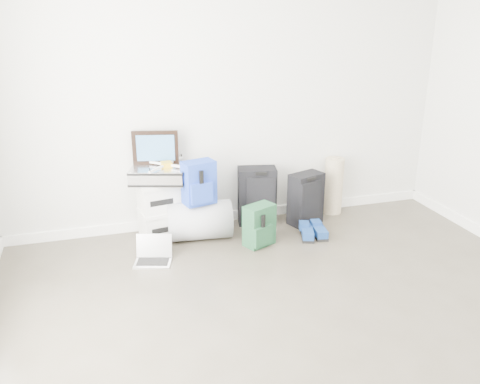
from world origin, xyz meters
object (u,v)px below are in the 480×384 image
object	(u,v)px
duffel_bag	(200,220)
laptop	(153,255)
boxes_stack	(160,209)
large_suitcase	(257,196)
carry_on	(306,199)
briefcase	(158,174)

from	to	relation	value
duffel_bag	laptop	world-z (taller)	duffel_bag
boxes_stack	laptop	xyz separation A→B (m)	(-0.15, -0.52, -0.23)
large_suitcase	carry_on	world-z (taller)	large_suitcase
briefcase	laptop	xyz separation A→B (m)	(-0.15, -0.52, -0.58)
large_suitcase	carry_on	size ratio (longest dim) A/B	1.10
duffel_bag	briefcase	bearing A→B (deg)	160.32
laptop	briefcase	bearing A→B (deg)	90.79
large_suitcase	laptop	xyz separation A→B (m)	(-1.15, -0.55, -0.24)
briefcase	duffel_bag	distance (m)	0.59
large_suitcase	briefcase	bearing A→B (deg)	-166.23
boxes_stack	large_suitcase	world-z (taller)	large_suitcase
duffel_bag	carry_on	xyz separation A→B (m)	(1.13, 0.04, 0.08)
briefcase	carry_on	world-z (taller)	briefcase
boxes_stack	briefcase	size ratio (longest dim) A/B	1.13
briefcase	large_suitcase	xyz separation A→B (m)	(1.00, 0.03, -0.34)
boxes_stack	duffel_bag	xyz separation A→B (m)	(0.35, -0.17, -0.10)
large_suitcase	carry_on	xyz separation A→B (m)	(0.48, -0.16, -0.03)
boxes_stack	laptop	distance (m)	0.59
carry_on	laptop	bearing A→B (deg)	173.74
briefcase	carry_on	bearing A→B (deg)	12.31
laptop	large_suitcase	bearing A→B (deg)	42.14
carry_on	duffel_bag	bearing A→B (deg)	162.43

